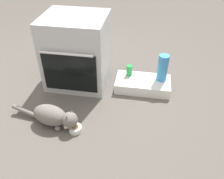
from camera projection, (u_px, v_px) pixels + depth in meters
name	position (u px, v px, depth m)	size (l,w,h in m)	color
ground	(64.00, 104.00, 2.45)	(8.00, 8.00, 0.00)	#56514C
oven	(77.00, 51.00, 2.55)	(0.65, 0.62, 0.77)	#B7BABF
pantry_cabinet	(143.00, 84.00, 2.63)	(0.60, 0.32, 0.11)	white
food_bowl	(75.00, 128.00, 2.13)	(0.12, 0.12, 0.08)	white
cat	(53.00, 116.00, 2.14)	(0.69, 0.25, 0.21)	slate
soda_can	(129.00, 70.00, 2.64)	(0.07, 0.07, 0.12)	green
water_bottle	(163.00, 68.00, 2.51)	(0.11, 0.11, 0.30)	#388CD1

